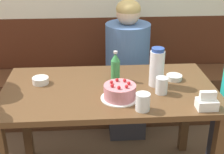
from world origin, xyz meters
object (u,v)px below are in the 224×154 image
(glass_water_tall, at_px, (143,102))
(bowl_rice_small, at_px, (174,77))
(birthday_cake, at_px, (120,92))
(napkin_holder, at_px, (207,102))
(water_pitcher, at_px, (157,67))
(bowl_soup_white, at_px, (41,80))
(person_dark_striped, at_px, (127,72))
(bench_seat, at_px, (104,97))
(soju_bottle, at_px, (115,66))
(glass_tumbler_short, at_px, (162,85))

(glass_water_tall, bearing_deg, bowl_rice_small, 54.21)
(birthday_cake, height_order, napkin_holder, same)
(water_pitcher, bearing_deg, bowl_rice_small, 27.86)
(bowl_soup_white, relative_size, glass_water_tall, 1.07)
(bowl_soup_white, bearing_deg, person_dark_striped, 40.46)
(bowl_soup_white, height_order, person_dark_striped, person_dark_striped)
(napkin_holder, bearing_deg, person_dark_striped, 109.76)
(bench_seat, distance_m, bowl_rice_small, 1.00)
(birthday_cake, height_order, soju_bottle, soju_bottle)
(birthday_cake, bearing_deg, bowl_soup_white, 153.96)
(water_pitcher, bearing_deg, birthday_cake, -146.23)
(bowl_soup_white, distance_m, glass_water_tall, 0.70)
(bowl_soup_white, relative_size, person_dark_striped, 0.09)
(birthday_cake, bearing_deg, glass_water_tall, -51.00)
(birthday_cake, distance_m, glass_tumbler_short, 0.26)
(bench_seat, xyz_separation_m, soju_bottle, (0.05, -0.71, 0.60))
(water_pitcher, bearing_deg, soju_bottle, 158.72)
(water_pitcher, height_order, bowl_rice_small, water_pitcher)
(soju_bottle, relative_size, bowl_rice_small, 1.93)
(person_dark_striped, bearing_deg, birthday_cake, -9.83)
(bowl_rice_small, bearing_deg, water_pitcher, -152.14)
(bowl_soup_white, xyz_separation_m, person_dark_striped, (0.62, 0.53, -0.19))
(soju_bottle, relative_size, glass_water_tall, 2.03)
(bowl_rice_small, relative_size, glass_tumbler_short, 1.01)
(soju_bottle, xyz_separation_m, person_dark_striped, (0.14, 0.50, -0.26))
(bench_seat, relative_size, glass_water_tall, 24.43)
(birthday_cake, relative_size, glass_tumbler_short, 2.19)
(glass_water_tall, bearing_deg, birthday_cake, 129.00)
(soju_bottle, relative_size, glass_tumbler_short, 1.95)
(water_pitcher, xyz_separation_m, glass_tumbler_short, (0.01, -0.11, -0.07))
(bowl_soup_white, distance_m, glass_tumbler_short, 0.76)
(napkin_holder, bearing_deg, glass_water_tall, 178.09)
(glass_water_tall, bearing_deg, napkin_holder, -1.91)
(bowl_rice_small, bearing_deg, bench_seat, 120.30)
(bowl_rice_small, height_order, glass_tumbler_short, glass_tumbler_short)
(bowl_soup_white, relative_size, bowl_rice_small, 1.01)
(bowl_rice_small, bearing_deg, bowl_soup_white, 179.82)
(glass_water_tall, bearing_deg, glass_tumbler_short, 52.57)
(soju_bottle, distance_m, napkin_holder, 0.62)
(bowl_rice_small, relative_size, glass_water_tall, 1.05)
(napkin_holder, distance_m, glass_tumbler_short, 0.29)
(soju_bottle, bearing_deg, bowl_rice_small, -3.78)
(soju_bottle, xyz_separation_m, bowl_rice_small, (0.38, -0.03, -0.08))
(person_dark_striped, bearing_deg, glass_tumbler_short, 9.66)
(water_pitcher, bearing_deg, napkin_holder, -55.20)
(napkin_holder, relative_size, glass_tumbler_short, 1.09)
(birthday_cake, relative_size, person_dark_striped, 0.19)
(glass_water_tall, bearing_deg, person_dark_striped, 88.64)
(bench_seat, height_order, bowl_rice_small, bowl_rice_small)
(water_pitcher, height_order, person_dark_striped, person_dark_striped)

